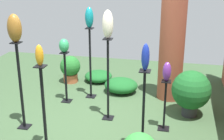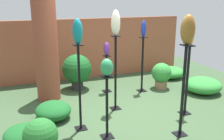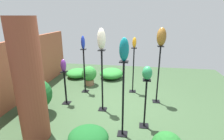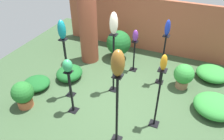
{
  "view_description": "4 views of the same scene",
  "coord_description": "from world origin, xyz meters",
  "views": [
    {
      "loc": [
        5.0,
        1.47,
        2.83
      ],
      "look_at": [
        -0.27,
        0.3,
        0.94
      ],
      "focal_mm": 50.0,
      "sensor_mm": 36.0,
      "label": 1
    },
    {
      "loc": [
        -2.04,
        -4.54,
        2.3
      ],
      "look_at": [
        -0.3,
        0.13,
        0.9
      ],
      "focal_mm": 42.0,
      "sensor_mm": 36.0,
      "label": 2
    },
    {
      "loc": [
        -4.08,
        -0.61,
        2.32
      ],
      "look_at": [
        0.18,
        0.06,
        0.97
      ],
      "focal_mm": 28.0,
      "sensor_mm": 36.0,
      "label": 3
    },
    {
      "loc": [
        1.49,
        -3.74,
        3.6
      ],
      "look_at": [
        -0.15,
        0.12,
        0.71
      ],
      "focal_mm": 35.0,
      "sensor_mm": 36.0,
      "label": 4
    }
  ],
  "objects": [
    {
      "name": "pedestal_jade",
      "position": [
        -0.73,
        -0.79,
        0.49
      ],
      "size": [
        0.2,
        0.2,
        1.09
      ],
      "color": "black",
      "rests_on": "ground"
    },
    {
      "name": "foliage_bed_center",
      "position": [
        -2.03,
        -0.43,
        0.13
      ],
      "size": [
        0.68,
        0.68,
        0.25
      ],
      "primitive_type": "ellipsoid",
      "color": "#195923",
      "rests_on": "ground"
    },
    {
      "name": "pedestal_bronze",
      "position": [
        0.48,
        -1.15,
        0.73
      ],
      "size": [
        0.2,
        0.2,
        1.57
      ],
      "color": "black",
      "rests_on": "ground"
    },
    {
      "name": "pedestal_cobalt",
      "position": [
        0.84,
        1.03,
        0.63
      ],
      "size": [
        0.2,
        0.2,
        1.37
      ],
      "color": "black",
      "rests_on": "ground"
    },
    {
      "name": "pedestal_ivory",
      "position": [
        -0.17,
        0.25,
        0.72
      ],
      "size": [
        0.2,
        0.2,
        1.56
      ],
      "color": "black",
      "rests_on": "ground"
    },
    {
      "name": "brick_pillar",
      "position": [
        -1.41,
        1.33,
        1.16
      ],
      "size": [
        0.52,
        0.52,
        2.32
      ],
      "primitive_type": "cylinder",
      "color": "brown",
      "rests_on": "ground"
    },
    {
      "name": "art_vase_cobalt",
      "position": [
        0.84,
        1.03,
        1.56
      ],
      "size": [
        0.13,
        0.12,
        0.39
      ],
      "primitive_type": "ellipsoid",
      "color": "#192D9E",
      "rests_on": "pedestal_cobalt"
    },
    {
      "name": "foliage_bed_rear",
      "position": [
        2.21,
        0.41,
        0.19
      ],
      "size": [
        0.92,
        0.88,
        0.38
      ],
      "primitive_type": "ellipsoid",
      "color": "#338C38",
      "rests_on": "ground"
    },
    {
      "name": "pedestal_amber",
      "position": [
        1.07,
        -0.46,
        0.65
      ],
      "size": [
        0.2,
        0.2,
        1.41
      ],
      "color": "black",
      "rests_on": "ground"
    },
    {
      "name": "brick_wall_back",
      "position": [
        0.0,
        2.65,
        0.85
      ],
      "size": [
        5.6,
        0.12,
        1.71
      ],
      "primitive_type": "cube",
      "color": "#9E5138",
      "rests_on": "ground"
    },
    {
      "name": "art_vase_amber",
      "position": [
        1.07,
        -0.46,
        1.56
      ],
      "size": [
        0.12,
        0.12,
        0.31
      ],
      "primitive_type": "ellipsoid",
      "color": "orange",
      "rests_on": "pedestal_amber"
    },
    {
      "name": "pedestal_teal",
      "position": [
        -1.07,
        -0.35,
        0.71
      ],
      "size": [
        0.2,
        0.2,
        1.54
      ],
      "color": "black",
      "rests_on": "ground"
    },
    {
      "name": "foliage_bed_west",
      "position": [
        2.11,
        1.76,
        0.16
      ],
      "size": [
        0.86,
        0.8,
        0.32
      ],
      "primitive_type": "ellipsoid",
      "color": "#338C38",
      "rests_on": "ground"
    },
    {
      "name": "art_vase_teal",
      "position": [
        -1.07,
        -0.35,
        1.75
      ],
      "size": [
        0.17,
        0.17,
        0.43
      ],
      "primitive_type": "ellipsoid",
      "color": "#0F727A",
      "rests_on": "pedestal_teal"
    },
    {
      "name": "foliage_bed_east",
      "position": [
        -1.47,
        0.25,
        0.16
      ],
      "size": [
        0.69,
        0.76,
        0.32
      ],
      "primitive_type": "ellipsoid",
      "color": "#195923",
      "rests_on": "ground"
    },
    {
      "name": "pedestal_violet",
      "position": [
        0.01,
        1.31,
        0.42
      ],
      "size": [
        0.2,
        0.2,
        0.92
      ],
      "color": "black",
      "rests_on": "ground"
    },
    {
      "name": "art_vase_jade",
      "position": [
        -0.73,
        -0.79,
        1.23
      ],
      "size": [
        0.2,
        0.2,
        0.28
      ],
      "primitive_type": "ellipsoid",
      "color": "#2D9356",
      "rests_on": "pedestal_jade"
    },
    {
      "name": "art_vase_ivory",
      "position": [
        -0.17,
        0.25,
        1.81
      ],
      "size": [
        0.18,
        0.19,
        0.5
      ],
      "primitive_type": "ellipsoid",
      "color": "beige",
      "rests_on": "pedestal_ivory"
    },
    {
      "name": "art_vase_violet",
      "position": [
        0.01,
        1.31,
        1.09
      ],
      "size": [
        0.15,
        0.14,
        0.33
      ],
      "primitive_type": "ellipsoid",
      "color": "#6B2D8C",
      "rests_on": "pedestal_violet"
    },
    {
      "name": "potted_plant_front_right",
      "position": [
        1.41,
        1.05,
        0.37
      ],
      "size": [
        0.51,
        0.51,
        0.67
      ],
      "color": "#936B4C",
      "rests_on": "ground"
    },
    {
      "name": "potted_plant_near_pillar",
      "position": [
        -0.64,
        1.76,
        0.51
      ],
      "size": [
        0.74,
        0.74,
        0.9
      ],
      "color": "#2D2D33",
      "rests_on": "ground"
    },
    {
      "name": "ground_plane",
      "position": [
        0.0,
        0.0,
        0.0
      ],
      "size": [
        8.0,
        8.0,
        0.0
      ],
      "primitive_type": "plane",
      "color": "#385133"
    },
    {
      "name": "potted_plant_back_center",
      "position": [
        -1.83,
        -1.09,
        0.36
      ],
      "size": [
        0.5,
        0.5,
        0.66
      ],
      "color": "#B25B38",
      "rests_on": "ground"
    },
    {
      "name": "art_vase_bronze",
      "position": [
        0.48,
        -1.15,
        1.81
      ],
      "size": [
        0.22,
        0.24,
        0.47
      ],
      "primitive_type": "ellipsoid",
      "color": "brown",
      "rests_on": "pedestal_bronze"
    }
  ]
}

